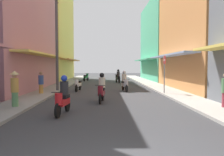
{
  "coord_description": "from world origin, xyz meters",
  "views": [
    {
      "loc": [
        -0.2,
        -3.03,
        1.95
      ],
      "look_at": [
        0.21,
        12.01,
        1.14
      ],
      "focal_mm": 36.04,
      "sensor_mm": 36.0,
      "label": 1
    }
  ],
  "objects_px": {
    "motorbike_red": "(63,97)",
    "motorbike_white": "(78,85)",
    "pedestrian_far": "(15,88)",
    "motorbike_black": "(118,77)",
    "pedestrian_crossing": "(41,83)",
    "utility_pole": "(57,42)",
    "motorbike_green": "(86,77)",
    "motorbike_silver": "(125,82)",
    "motorbike_maroon": "(102,89)",
    "street_sign_no_entry": "(164,69)"
  },
  "relations": [
    {
      "from": "motorbike_red",
      "to": "motorbike_maroon",
      "type": "distance_m",
      "value": 3.38
    },
    {
      "from": "motorbike_maroon",
      "to": "motorbike_black",
      "type": "bearing_deg",
      "value": 83.29
    },
    {
      "from": "motorbike_green",
      "to": "street_sign_no_entry",
      "type": "bearing_deg",
      "value": -65.31
    },
    {
      "from": "pedestrian_crossing",
      "to": "motorbike_green",
      "type": "bearing_deg",
      "value": 82.87
    },
    {
      "from": "motorbike_green",
      "to": "utility_pole",
      "type": "xyz_separation_m",
      "value": [
        -1.1,
        -12.28,
        3.27
      ]
    },
    {
      "from": "motorbike_black",
      "to": "motorbike_silver",
      "type": "relative_size",
      "value": 0.99
    },
    {
      "from": "motorbike_silver",
      "to": "pedestrian_far",
      "type": "height_order",
      "value": "pedestrian_far"
    },
    {
      "from": "motorbike_red",
      "to": "motorbike_black",
      "type": "relative_size",
      "value": 1.01
    },
    {
      "from": "motorbike_green",
      "to": "motorbike_red",
      "type": "bearing_deg",
      "value": -87.6
    },
    {
      "from": "motorbike_green",
      "to": "pedestrian_far",
      "type": "distance_m",
      "value": 19.17
    },
    {
      "from": "motorbike_white",
      "to": "pedestrian_far",
      "type": "bearing_deg",
      "value": -104.95
    },
    {
      "from": "motorbike_white",
      "to": "motorbike_silver",
      "type": "bearing_deg",
      "value": -3.85
    },
    {
      "from": "motorbike_red",
      "to": "motorbike_white",
      "type": "distance_m",
      "value": 8.54
    },
    {
      "from": "motorbike_black",
      "to": "motorbike_white",
      "type": "bearing_deg",
      "value": -113.24
    },
    {
      "from": "motorbike_red",
      "to": "motorbike_white",
      "type": "relative_size",
      "value": 1.0
    },
    {
      "from": "motorbike_red",
      "to": "street_sign_no_entry",
      "type": "relative_size",
      "value": 0.68
    },
    {
      "from": "motorbike_green",
      "to": "pedestrian_crossing",
      "type": "bearing_deg",
      "value": -97.13
    },
    {
      "from": "motorbike_white",
      "to": "street_sign_no_entry",
      "type": "height_order",
      "value": "street_sign_no_entry"
    },
    {
      "from": "motorbike_silver",
      "to": "pedestrian_crossing",
      "type": "relative_size",
      "value": 1.14
    },
    {
      "from": "pedestrian_crossing",
      "to": "street_sign_no_entry",
      "type": "distance_m",
      "value": 8.37
    },
    {
      "from": "motorbike_black",
      "to": "motorbike_white",
      "type": "relative_size",
      "value": 0.99
    },
    {
      "from": "motorbike_white",
      "to": "pedestrian_far",
      "type": "xyz_separation_m",
      "value": [
        -1.95,
        -7.3,
        0.47
      ]
    },
    {
      "from": "motorbike_maroon",
      "to": "utility_pole",
      "type": "bearing_deg",
      "value": 124.49
    },
    {
      "from": "pedestrian_crossing",
      "to": "pedestrian_far",
      "type": "relative_size",
      "value": 0.91
    },
    {
      "from": "motorbike_black",
      "to": "pedestrian_far",
      "type": "distance_m",
      "value": 16.53
    },
    {
      "from": "motorbike_maroon",
      "to": "motorbike_white",
      "type": "height_order",
      "value": "motorbike_maroon"
    },
    {
      "from": "motorbike_black",
      "to": "motorbike_green",
      "type": "bearing_deg",
      "value": 138.37
    },
    {
      "from": "motorbike_green",
      "to": "motorbike_maroon",
      "type": "bearing_deg",
      "value": -82.28
    },
    {
      "from": "street_sign_no_entry",
      "to": "motorbike_white",
      "type": "bearing_deg",
      "value": 158.41
    },
    {
      "from": "motorbike_green",
      "to": "street_sign_no_entry",
      "type": "relative_size",
      "value": 0.67
    },
    {
      "from": "motorbike_green",
      "to": "utility_pole",
      "type": "relative_size",
      "value": 0.24
    },
    {
      "from": "motorbike_silver",
      "to": "motorbike_black",
      "type": "bearing_deg",
      "value": 90.41
    },
    {
      "from": "motorbike_silver",
      "to": "utility_pole",
      "type": "relative_size",
      "value": 0.24
    },
    {
      "from": "pedestrian_crossing",
      "to": "utility_pole",
      "type": "height_order",
      "value": "utility_pole"
    },
    {
      "from": "motorbike_red",
      "to": "motorbike_silver",
      "type": "bearing_deg",
      "value": 69.04
    },
    {
      "from": "motorbike_red",
      "to": "motorbike_white",
      "type": "bearing_deg",
      "value": 92.99
    },
    {
      "from": "street_sign_no_entry",
      "to": "motorbike_green",
      "type": "bearing_deg",
      "value": 114.69
    },
    {
      "from": "motorbike_silver",
      "to": "motorbike_red",
      "type": "bearing_deg",
      "value": -110.96
    },
    {
      "from": "motorbike_red",
      "to": "pedestrian_far",
      "type": "bearing_deg",
      "value": 153.07
    },
    {
      "from": "motorbike_white",
      "to": "motorbike_silver",
      "type": "relative_size",
      "value": 1.0
    },
    {
      "from": "motorbike_white",
      "to": "street_sign_no_entry",
      "type": "distance_m",
      "value": 6.71
    },
    {
      "from": "motorbike_red",
      "to": "motorbike_white",
      "type": "height_order",
      "value": "motorbike_red"
    },
    {
      "from": "pedestrian_far",
      "to": "street_sign_no_entry",
      "type": "relative_size",
      "value": 0.65
    },
    {
      "from": "motorbike_red",
      "to": "pedestrian_far",
      "type": "distance_m",
      "value": 2.7
    },
    {
      "from": "motorbike_silver",
      "to": "pedestrian_crossing",
      "type": "xyz_separation_m",
      "value": [
        -5.8,
        -2.15,
        0.08
      ]
    },
    {
      "from": "motorbike_red",
      "to": "street_sign_no_entry",
      "type": "bearing_deg",
      "value": 46.98
    },
    {
      "from": "utility_pole",
      "to": "motorbike_white",
      "type": "bearing_deg",
      "value": 17.75
    },
    {
      "from": "motorbike_white",
      "to": "pedestrian_crossing",
      "type": "bearing_deg",
      "value": -132.39
    },
    {
      "from": "motorbike_white",
      "to": "motorbike_maroon",
      "type": "bearing_deg",
      "value": -70.56
    },
    {
      "from": "motorbike_red",
      "to": "motorbike_black",
      "type": "height_order",
      "value": "same"
    }
  ]
}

